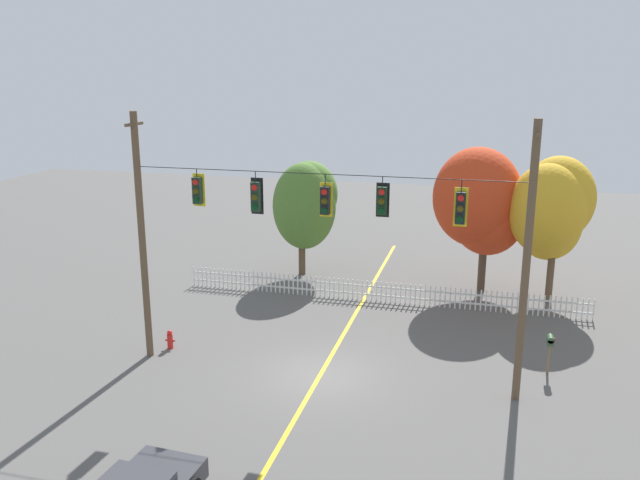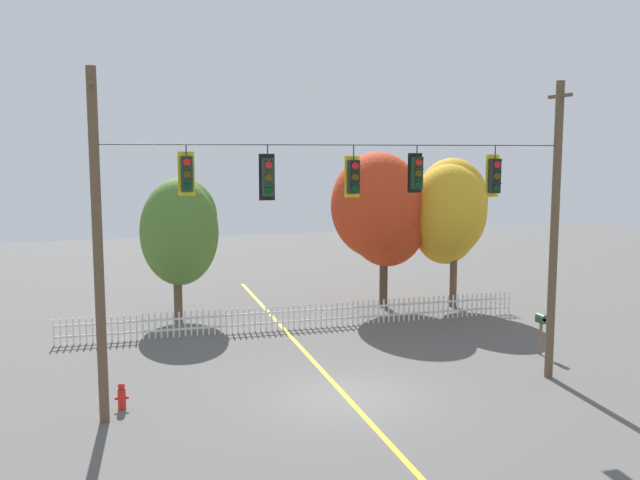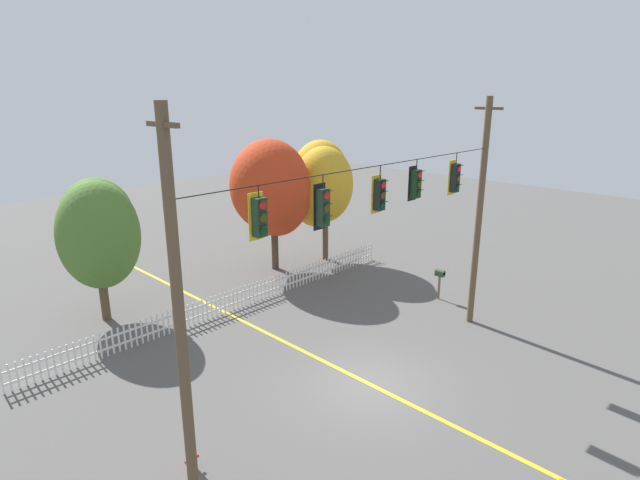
{
  "view_description": "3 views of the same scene",
  "coord_description": "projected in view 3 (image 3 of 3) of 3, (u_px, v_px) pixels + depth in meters",
  "views": [
    {
      "loc": [
        5.39,
        -20.62,
        10.58
      ],
      "look_at": [
        -0.37,
        1.42,
        4.58
      ],
      "focal_mm": 36.95,
      "sensor_mm": 36.0,
      "label": 1
    },
    {
      "loc": [
        -6.01,
        -18.39,
        7.01
      ],
      "look_at": [
        -0.46,
        1.17,
        4.44
      ],
      "focal_mm": 39.16,
      "sensor_mm": 36.0,
      "label": 2
    },
    {
      "loc": [
        -11.6,
        -9.0,
        9.27
      ],
      "look_at": [
        -0.93,
        1.39,
        4.87
      ],
      "focal_mm": 28.32,
      "sensor_mm": 36.0,
      "label": 3
    }
  ],
  "objects": [
    {
      "name": "signal_support_span",
      "position": [
        374.0,
        250.0,
        15.3
      ],
      "size": [
        13.56,
        1.1,
        9.11
      ],
      "color": "brown",
      "rests_on": "ground"
    },
    {
      "name": "autumn_maple_near_fence",
      "position": [
        99.0,
        230.0,
        20.61
      ],
      "size": [
        3.27,
        3.32,
        5.94
      ],
      "color": "brown",
      "rests_on": "ground"
    },
    {
      "name": "traffic_signal_southbound_primary",
      "position": [
        379.0,
        195.0,
        14.95
      ],
      "size": [
        0.43,
        0.38,
        1.45
      ],
      "color": "black"
    },
    {
      "name": "fire_hydrant",
      "position": [
        192.0,
        458.0,
        12.76
      ],
      "size": [
        0.38,
        0.22,
        0.75
      ],
      "color": "red",
      "rests_on": "ground"
    },
    {
      "name": "white_picket_fence",
      "position": [
        239.0,
        298.0,
        22.33
      ],
      "size": [
        18.7,
        0.06,
        0.98
      ],
      "color": "white",
      "rests_on": "ground"
    },
    {
      "name": "traffic_signal_northbound_primary",
      "position": [
        323.0,
        207.0,
        13.28
      ],
      "size": [
        0.43,
        0.38,
        1.49
      ],
      "color": "black"
    },
    {
      "name": "autumn_maple_mid",
      "position": [
        272.0,
        190.0,
        26.0
      ],
      "size": [
        4.4,
        4.01,
        7.02
      ],
      "color": "#473828",
      "rests_on": "ground"
    },
    {
      "name": "lane_centerline_stripe",
      "position": [
        370.0,
        384.0,
        16.61
      ],
      "size": [
        0.16,
        36.0,
        0.01
      ],
      "primitive_type": "cube",
      "color": "gold",
      "rests_on": "ground"
    },
    {
      "name": "autumn_oak_far_east",
      "position": [
        321.0,
        184.0,
        27.79
      ],
      "size": [
        3.84,
        3.76,
        6.74
      ],
      "color": "brown",
      "rests_on": "ground"
    },
    {
      "name": "ground",
      "position": [
        370.0,
        384.0,
        16.61
      ],
      "size": [
        80.0,
        80.0,
        0.0
      ],
      "primitive_type": "plane",
      "color": "#565451"
    },
    {
      "name": "roadside_mailbox",
      "position": [
        440.0,
        275.0,
        23.12
      ],
      "size": [
        0.25,
        0.44,
        1.44
      ],
      "color": "brown",
      "rests_on": "ground"
    },
    {
      "name": "traffic_signal_northbound_secondary",
      "position": [
        455.0,
        178.0,
        17.96
      ],
      "size": [
        0.43,
        0.38,
        1.52
      ],
      "color": "black"
    },
    {
      "name": "traffic_signal_eastbound_side",
      "position": [
        259.0,
        217.0,
        11.78
      ],
      "size": [
        0.43,
        0.38,
        1.33
      ],
      "color": "black"
    },
    {
      "name": "traffic_signal_westbound_side",
      "position": [
        416.0,
        184.0,
        16.22
      ],
      "size": [
        0.43,
        0.38,
        1.35
      ],
      "color": "black"
    }
  ]
}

